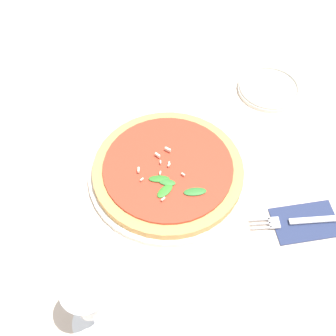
{
  "coord_description": "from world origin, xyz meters",
  "views": [
    {
      "loc": [
        0.21,
        0.52,
        0.79
      ],
      "look_at": [
        0.03,
        -0.01,
        0.03
      ],
      "focal_mm": 50.0,
      "sensor_mm": 36.0,
      "label": 1
    }
  ],
  "objects_px": {
    "fork": "(302,221)",
    "side_plate_white": "(269,88)",
    "pizza_arugula_main": "(168,172)",
    "wine_glass": "(88,302)"
  },
  "relations": [
    {
      "from": "fork",
      "to": "side_plate_white",
      "type": "bearing_deg",
      "value": -91.91
    },
    {
      "from": "pizza_arugula_main",
      "to": "side_plate_white",
      "type": "xyz_separation_m",
      "value": [
        -0.31,
        -0.16,
        -0.01
      ]
    },
    {
      "from": "wine_glass",
      "to": "side_plate_white",
      "type": "xyz_separation_m",
      "value": [
        -0.52,
        -0.41,
        -0.09
      ]
    },
    {
      "from": "pizza_arugula_main",
      "to": "side_plate_white",
      "type": "height_order",
      "value": "pizza_arugula_main"
    },
    {
      "from": "wine_glass",
      "to": "fork",
      "type": "relative_size",
      "value": 0.72
    },
    {
      "from": "wine_glass",
      "to": "fork",
      "type": "height_order",
      "value": "wine_glass"
    },
    {
      "from": "pizza_arugula_main",
      "to": "side_plate_white",
      "type": "bearing_deg",
      "value": -152.24
    },
    {
      "from": "wine_glass",
      "to": "side_plate_white",
      "type": "bearing_deg",
      "value": -141.77
    },
    {
      "from": "wine_glass",
      "to": "side_plate_white",
      "type": "relative_size",
      "value": 0.94
    },
    {
      "from": "side_plate_white",
      "to": "fork",
      "type": "bearing_deg",
      "value": 74.13
    }
  ]
}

